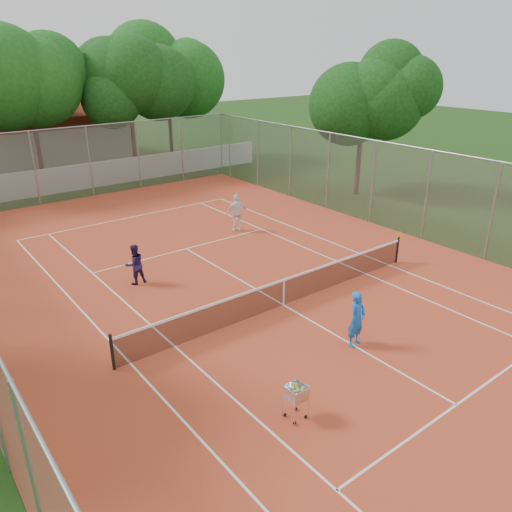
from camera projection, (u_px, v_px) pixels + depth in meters
ground at (283, 305)px, 16.66m from camera, size 120.00×120.00×0.00m
court_pad at (283, 305)px, 16.66m from camera, size 18.00×34.00×0.02m
court_lines at (283, 305)px, 16.65m from camera, size 10.98×23.78×0.01m
tennis_net at (284, 292)px, 16.47m from camera, size 11.88×0.10×0.98m
perimeter_fence at (285, 250)px, 15.89m from camera, size 18.00×34.00×4.00m
boundary_wall at (80, 177)px, 30.27m from camera, size 26.00×0.30×1.50m
clubhouse at (1, 135)px, 35.90m from camera, size 16.40×9.00×4.40m
tropical_trees at (54, 100)px, 30.83m from camera, size 29.00×19.00×10.00m
player_near at (357, 319)px, 14.11m from camera, size 0.67×0.50×1.68m
player_far_left at (135, 264)px, 17.92m from camera, size 0.74×0.59×1.50m
player_far_right at (237, 213)px, 23.17m from camera, size 1.11×0.71×1.76m
ball_hopper at (296, 401)px, 11.38m from camera, size 0.51×0.51×0.95m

